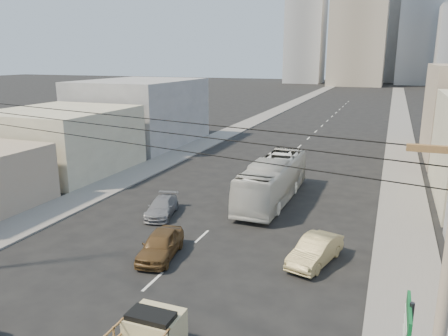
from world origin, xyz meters
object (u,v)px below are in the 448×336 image
Objects in this scene: city_bus at (273,180)px; sedan_tan at (315,251)px; sedan_grey at (162,207)px; sedan_brown at (161,245)px.

city_bus reaches higher than sedan_tan.
sedan_grey is at bearing 177.54° from sedan_tan.
city_bus is at bearing 29.63° from sedan_grey.
city_bus is 12.28m from sedan_brown.
sedan_grey is (-11.26, 3.48, -0.11)m from sedan_tan.
sedan_brown is 8.44m from sedan_tan.
sedan_grey is at bearing -136.11° from city_bus.
city_bus reaches higher than sedan_grey.
sedan_grey is (-6.37, -5.99, -1.03)m from city_bus.
sedan_grey is (-3.15, 5.82, -0.13)m from sedan_brown.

